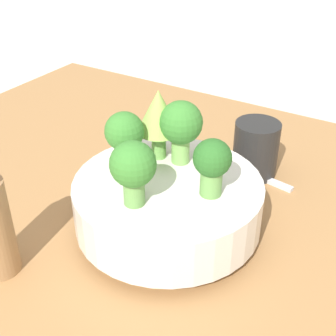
% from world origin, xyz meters
% --- Properties ---
extents(ground_plane, '(6.00, 6.00, 0.00)m').
position_xyz_m(ground_plane, '(0.00, 0.00, 0.00)').
color(ground_plane, beige).
extents(table, '(1.12, 0.87, 0.04)m').
position_xyz_m(table, '(0.00, 0.00, 0.02)').
color(table, '#9E7042').
rests_on(table, ground_plane).
extents(bowl, '(0.23, 0.23, 0.07)m').
position_xyz_m(bowl, '(0.03, -0.01, 0.09)').
color(bowl, silver).
rests_on(bowl, table).
extents(broccoli_floret_front, '(0.05, 0.05, 0.08)m').
position_xyz_m(broccoli_floret_front, '(0.04, -0.06, 0.17)').
color(broccoli_floret_front, '#7AB256').
rests_on(broccoli_floret_front, bowl).
extents(broccoli_floret_left, '(0.04, 0.04, 0.07)m').
position_xyz_m(broccoli_floret_left, '(-0.03, -0.01, 0.16)').
color(broccoli_floret_left, '#609347').
rests_on(broccoli_floret_left, bowl).
extents(broccoli_floret_right, '(0.05, 0.05, 0.08)m').
position_xyz_m(broccoli_floret_right, '(0.09, -0.01, 0.17)').
color(broccoli_floret_right, '#7AB256').
rests_on(broccoli_floret_right, bowl).
extents(romanesco_piece_near, '(0.06, 0.06, 0.09)m').
position_xyz_m(romanesco_piece_near, '(0.07, -0.06, 0.18)').
color(romanesco_piece_near, '#6BA34C').
rests_on(romanesco_piece_near, bowl).
extents(broccoli_floret_back, '(0.05, 0.05, 0.08)m').
position_xyz_m(broccoli_floret_back, '(0.04, 0.05, 0.16)').
color(broccoli_floret_back, '#609347').
rests_on(broccoli_floret_back, bowl).
extents(cup, '(0.07, 0.07, 0.08)m').
position_xyz_m(cup, '(-0.01, -0.19, 0.09)').
color(cup, black).
rests_on(cup, table).
extents(fork, '(0.16, 0.04, 0.01)m').
position_xyz_m(fork, '(-0.00, -0.19, 0.05)').
color(fork, silver).
rests_on(fork, table).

